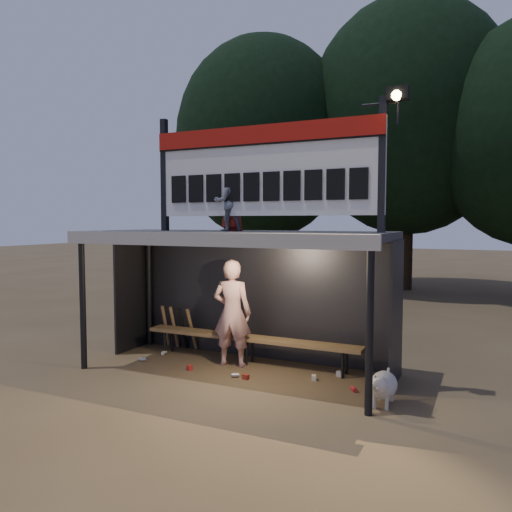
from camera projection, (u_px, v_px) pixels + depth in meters
The scene contains 12 objects.
ground at pixel (235, 372), 8.22m from camera, with size 80.00×80.00×0.00m, color brown.
player at pixel (232, 313), 8.53m from camera, with size 0.67×0.44×1.84m, color white.
child_a at pixel (228, 202), 8.13m from camera, with size 0.46×0.36×0.94m, color slate.
child_b at pixel (232, 197), 8.28m from camera, with size 0.54×0.35×1.11m, color maroon.
dugout_shelter at pixel (241, 259), 8.31m from camera, with size 5.10×2.08×2.32m.
scoreboard_assembly at pixel (266, 167), 7.75m from camera, with size 4.10×0.27×1.99m.
bench at pixel (249, 339), 8.69m from camera, with size 4.00×0.35×0.48m.
tree_left at pixel (263, 140), 18.56m from camera, with size 6.46×6.46×9.27m.
tree_mid at pixel (408, 118), 17.76m from camera, with size 7.22×7.22×10.36m.
dog at pixel (383, 385), 6.71m from camera, with size 0.36×0.81×0.49m.
bats at pixel (179, 328), 9.63m from camera, with size 0.67×0.35×0.84m.
litter at pixel (244, 371), 8.15m from camera, with size 3.91×0.87×0.08m.
Camera 1 is at (3.74, -7.16, 2.48)m, focal length 35.00 mm.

